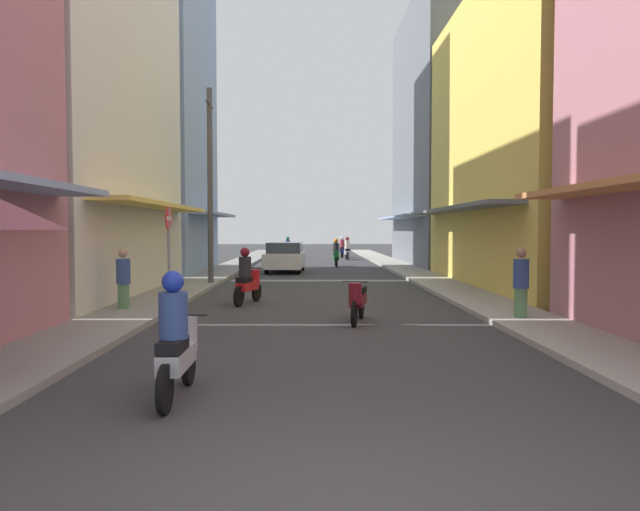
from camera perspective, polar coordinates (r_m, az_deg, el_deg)
The scene contains 19 objects.
ground_plane at distance 26.43m, azimuth -0.36°, elevation -1.95°, with size 115.97×115.97×0.00m, color #38383A.
sidewalk_left at distance 26.78m, azimuth -10.14°, elevation -1.80°, with size 1.74×60.71×0.12m, color gray.
sidewalk_right at distance 26.85m, azimuth 9.38°, elevation -1.78°, with size 1.74×60.71×0.12m, color #ADA89E.
building_left_mid at distance 20.32m, azimuth -25.40°, elevation 14.00°, with size 7.05×10.52×12.39m.
building_left_far at distance 30.27m, azimuth -17.17°, elevation 15.61°, with size 7.05×8.29×17.96m.
building_right_mid at distance 22.89m, azimuth 21.68°, elevation 10.47°, with size 7.05×13.04×10.60m.
building_right_far at distance 35.83m, azimuth 13.37°, elevation 11.29°, with size 7.05×12.70×15.14m.
motorbike_red at distance 16.31m, azimuth -7.08°, elevation -2.27°, with size 0.71×1.75×1.58m.
motorbike_green at distance 32.63m, azimuth 1.58°, elevation 0.14°, with size 0.55×1.81×1.58m.
motorbike_white at distance 40.15m, azimuth 2.66°, elevation 0.59°, with size 0.55×1.81×1.58m.
motorbike_silver at distance 7.38m, azimuth -13.78°, elevation -8.15°, with size 0.55×1.81×1.58m.
motorbike_blue at distance 43.35m, azimuth 2.18°, elevation 0.73°, with size 0.55×1.81×1.58m.
motorbike_orange at distance 41.64m, azimuth -3.19°, elevation 0.65°, with size 0.55×1.81×1.58m.
motorbike_maroon at distance 13.00m, azimuth 3.70°, elevation -4.36°, with size 0.62×1.79×0.96m.
parked_car at distance 28.39m, azimuth -3.43°, elevation -0.15°, with size 1.94×4.17×1.45m.
pedestrian_crossing at distance 15.19m, azimuth -18.63°, elevation -2.38°, with size 0.34×0.34×1.60m.
pedestrian_midway at distance 13.71m, azimuth 19.00°, elevation -2.76°, with size 0.34×0.34×1.66m.
utility_pole at distance 21.86m, azimuth -10.67°, elevation 6.72°, with size 0.20×1.20×7.20m.
street_sign_no_entry at distance 15.24m, azimuth -14.53°, elevation 1.15°, with size 0.07×0.60×2.65m.
Camera 1 is at (-0.21, -3.99, 2.06)m, focal length 32.81 mm.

